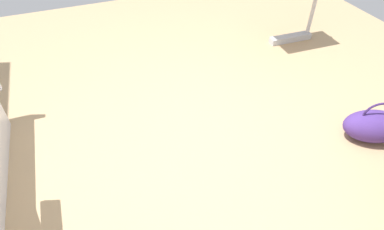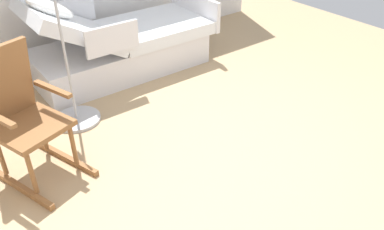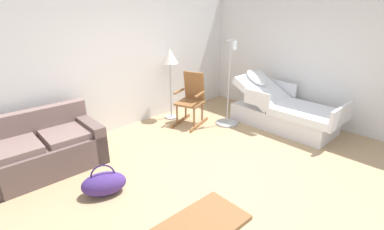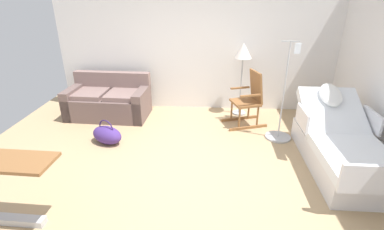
{
  "view_description": "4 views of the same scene",
  "coord_description": "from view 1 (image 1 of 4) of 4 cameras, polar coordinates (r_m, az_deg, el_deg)",
  "views": [
    {
      "loc": [
        0.88,
        2.04,
        2.22
      ],
      "look_at": [
        0.28,
        0.51,
        0.76
      ],
      "focal_mm": 30.55,
      "sensor_mm": 36.0,
      "label": 1
    },
    {
      "loc": [
        -1.7,
        2.04,
        2.12
      ],
      "look_at": [
        0.14,
        0.62,
        0.6
      ],
      "focal_mm": 37.32,
      "sensor_mm": 36.0,
      "label": 2
    },
    {
      "loc": [
        -2.83,
        -2.35,
        2.29
      ],
      "look_at": [
        -0.17,
        0.35,
        0.81
      ],
      "focal_mm": 26.64,
      "sensor_mm": 36.0,
      "label": 3
    },
    {
      "loc": [
        0.21,
        -3.59,
        2.4
      ],
      "look_at": [
        -0.02,
        0.42,
        0.65
      ],
      "focal_mm": 26.78,
      "sensor_mm": 36.0,
      "label": 4
    }
  ],
  "objects": [
    {
      "name": "ground_plane",
      "position": [
        3.14,
        1.38,
        -3.46
      ],
      "size": [
        7.06,
        7.06,
        0.0
      ],
      "primitive_type": "plane",
      "color": "tan"
    },
    {
      "name": "duffel_bag",
      "position": [
        3.44,
        29.21,
        -1.67
      ],
      "size": [
        0.64,
        0.52,
        0.43
      ],
      "color": "#472D7A",
      "rests_on": "ground"
    },
    {
      "name": "overbed_table",
      "position": [
        4.58,
        17.4,
        18.05
      ],
      "size": [
        0.85,
        0.43,
        0.84
      ],
      "color": "#B2B5BA",
      "rests_on": "ground"
    }
  ]
}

